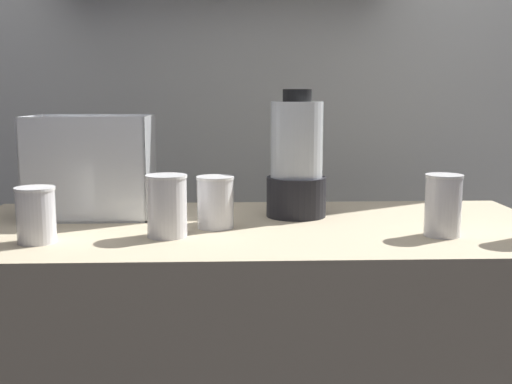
# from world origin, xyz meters

# --- Properties ---
(back_wall_unit) EXTENTS (2.60, 0.24, 2.50)m
(back_wall_unit) POSITION_xyz_m (-0.00, 0.77, 1.26)
(back_wall_unit) COLOR silver
(back_wall_unit) RESTS_ON ground_plane
(carrot_display_bin) EXTENTS (0.30, 0.21, 0.25)m
(carrot_display_bin) POSITION_xyz_m (-0.41, 0.14, 0.98)
(carrot_display_bin) COLOR white
(carrot_display_bin) RESTS_ON counter
(blender_pitcher) EXTENTS (0.15, 0.15, 0.32)m
(blender_pitcher) POSITION_xyz_m (0.11, 0.11, 1.04)
(blender_pitcher) COLOR black
(blender_pitcher) RESTS_ON counter
(juice_cup_carrot_far_left) EXTENTS (0.08, 0.08, 0.12)m
(juice_cup_carrot_far_left) POSITION_xyz_m (-0.46, -0.15, 0.95)
(juice_cup_carrot_far_left) COLOR white
(juice_cup_carrot_far_left) RESTS_ON counter
(juice_cup_mango_left) EXTENTS (0.09, 0.09, 0.14)m
(juice_cup_mango_left) POSITION_xyz_m (-0.20, -0.11, 0.96)
(juice_cup_mango_left) COLOR white
(juice_cup_mango_left) RESTS_ON counter
(juice_cup_mango_middle) EXTENTS (0.09, 0.09, 0.12)m
(juice_cup_mango_middle) POSITION_xyz_m (-0.09, -0.02, 0.95)
(juice_cup_mango_middle) COLOR white
(juice_cup_mango_middle) RESTS_ON counter
(juice_cup_carrot_right) EXTENTS (0.08, 0.08, 0.14)m
(juice_cup_carrot_right) POSITION_xyz_m (0.40, -0.12, 0.96)
(juice_cup_carrot_right) COLOR white
(juice_cup_carrot_right) RESTS_ON counter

